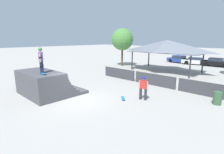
{
  "coord_description": "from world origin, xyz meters",
  "views": [
    {
      "loc": [
        9.77,
        -6.62,
        4.19
      ],
      "look_at": [
        -0.22,
        3.77,
        1.0
      ],
      "focal_mm": 28.0,
      "sensor_mm": 36.0,
      "label": 1
    }
  ],
  "objects_px": {
    "tree_beside_pavilion": "(122,40)",
    "bystander_walking": "(143,86)",
    "parked_car_blue": "(179,59)",
    "skateboard_on_ground": "(123,98)",
    "parked_car_black": "(216,62)",
    "skater_on_deck": "(41,59)",
    "parked_car_white": "(196,61)",
    "trash_bin": "(217,98)",
    "skateboard_on_deck": "(43,74)"
  },
  "relations": [
    {
      "from": "parked_car_blue",
      "to": "parked_car_white",
      "type": "bearing_deg",
      "value": 5.88
    },
    {
      "from": "trash_bin",
      "to": "skater_on_deck",
      "type": "bearing_deg",
      "value": -142.74
    },
    {
      "from": "skateboard_on_ground",
      "to": "parked_car_black",
      "type": "xyz_separation_m",
      "value": [
        0.68,
        21.14,
        0.54
      ]
    },
    {
      "from": "skateboard_on_deck",
      "to": "parked_car_black",
      "type": "height_order",
      "value": "skateboard_on_deck"
    },
    {
      "from": "parked_car_blue",
      "to": "parked_car_black",
      "type": "height_order",
      "value": "same"
    },
    {
      "from": "parked_car_blue",
      "to": "skateboard_on_ground",
      "type": "bearing_deg",
      "value": -66.39
    },
    {
      "from": "skater_on_deck",
      "to": "trash_bin",
      "type": "bearing_deg",
      "value": 70.13
    },
    {
      "from": "skater_on_deck",
      "to": "parked_car_black",
      "type": "relative_size",
      "value": 0.43
    },
    {
      "from": "skater_on_deck",
      "to": "skateboard_on_ground",
      "type": "height_order",
      "value": "skater_on_deck"
    },
    {
      "from": "skater_on_deck",
      "to": "parked_car_white",
      "type": "distance_m",
      "value": 24.84
    },
    {
      "from": "skateboard_on_ground",
      "to": "parked_car_black",
      "type": "distance_m",
      "value": 21.16
    },
    {
      "from": "skater_on_deck",
      "to": "bystander_walking",
      "type": "xyz_separation_m",
      "value": [
        5.43,
        4.57,
        -1.84
      ]
    },
    {
      "from": "tree_beside_pavilion",
      "to": "skateboard_on_ground",
      "type": "bearing_deg",
      "value": -49.07
    },
    {
      "from": "skateboard_on_ground",
      "to": "trash_bin",
      "type": "height_order",
      "value": "trash_bin"
    },
    {
      "from": "parked_car_blue",
      "to": "parked_car_black",
      "type": "distance_m",
      "value": 5.77
    },
    {
      "from": "skateboard_on_deck",
      "to": "parked_car_white",
      "type": "relative_size",
      "value": 0.18
    },
    {
      "from": "skateboard_on_ground",
      "to": "parked_car_black",
      "type": "relative_size",
      "value": 0.18
    },
    {
      "from": "skater_on_deck",
      "to": "bystander_walking",
      "type": "distance_m",
      "value": 7.33
    },
    {
      "from": "trash_bin",
      "to": "parked_car_blue",
      "type": "height_order",
      "value": "parked_car_blue"
    },
    {
      "from": "tree_beside_pavilion",
      "to": "parked_car_white",
      "type": "bearing_deg",
      "value": 49.56
    },
    {
      "from": "skateboard_on_ground",
      "to": "parked_car_blue",
      "type": "bearing_deg",
      "value": 147.41
    },
    {
      "from": "parked_car_white",
      "to": "parked_car_black",
      "type": "height_order",
      "value": "same"
    },
    {
      "from": "skateboard_on_ground",
      "to": "parked_car_blue",
      "type": "distance_m",
      "value": 21.78
    },
    {
      "from": "skateboard_on_ground",
      "to": "tree_beside_pavilion",
      "type": "height_order",
      "value": "tree_beside_pavilion"
    },
    {
      "from": "parked_car_blue",
      "to": "parked_car_white",
      "type": "height_order",
      "value": "same"
    },
    {
      "from": "parked_car_blue",
      "to": "parked_car_white",
      "type": "xyz_separation_m",
      "value": [
        2.88,
        -0.21,
        0.0
      ]
    },
    {
      "from": "tree_beside_pavilion",
      "to": "parked_car_black",
      "type": "relative_size",
      "value": 1.37
    },
    {
      "from": "trash_bin",
      "to": "parked_car_black",
      "type": "height_order",
      "value": "parked_car_black"
    },
    {
      "from": "bystander_walking",
      "to": "parked_car_black",
      "type": "distance_m",
      "value": 20.26
    },
    {
      "from": "skater_on_deck",
      "to": "tree_beside_pavilion",
      "type": "xyz_separation_m",
      "value": [
        -5.76,
        15.36,
        1.19
      ]
    },
    {
      "from": "skateboard_on_ground",
      "to": "tree_beside_pavilion",
      "type": "bearing_deg",
      "value": 174.81
    },
    {
      "from": "bystander_walking",
      "to": "skateboard_on_deck",
      "type": "bearing_deg",
      "value": 26.35
    },
    {
      "from": "skateboard_on_deck",
      "to": "bystander_walking",
      "type": "bearing_deg",
      "value": 44.77
    },
    {
      "from": "trash_bin",
      "to": "parked_car_white",
      "type": "distance_m",
      "value": 18.94
    },
    {
      "from": "trash_bin",
      "to": "parked_car_black",
      "type": "distance_m",
      "value": 18.21
    },
    {
      "from": "parked_car_black",
      "to": "tree_beside_pavilion",
      "type": "bearing_deg",
      "value": -140.62
    },
    {
      "from": "trash_bin",
      "to": "parked_car_white",
      "type": "bearing_deg",
      "value": 112.5
    },
    {
      "from": "tree_beside_pavilion",
      "to": "trash_bin",
      "type": "relative_size",
      "value": 6.7
    },
    {
      "from": "skateboard_on_ground",
      "to": "bystander_walking",
      "type": "bearing_deg",
      "value": 83.51
    },
    {
      "from": "bystander_walking",
      "to": "trash_bin",
      "type": "bearing_deg",
      "value": -164.71
    },
    {
      "from": "skateboard_on_deck",
      "to": "bystander_walking",
      "type": "height_order",
      "value": "skateboard_on_deck"
    },
    {
      "from": "skateboard_on_ground",
      "to": "tree_beside_pavilion",
      "type": "xyz_separation_m",
      "value": [
        -10.12,
        11.67,
        3.96
      ]
    },
    {
      "from": "skateboard_on_deck",
      "to": "trash_bin",
      "type": "height_order",
      "value": "skateboard_on_deck"
    },
    {
      "from": "parked_car_white",
      "to": "parked_car_black",
      "type": "xyz_separation_m",
      "value": [
        2.89,
        0.18,
        -0.0
      ]
    },
    {
      "from": "tree_beside_pavilion",
      "to": "parked_car_black",
      "type": "height_order",
      "value": "tree_beside_pavilion"
    },
    {
      "from": "tree_beside_pavilion",
      "to": "bystander_walking",
      "type": "bearing_deg",
      "value": -43.94
    },
    {
      "from": "bystander_walking",
      "to": "parked_car_blue",
      "type": "height_order",
      "value": "bystander_walking"
    },
    {
      "from": "bystander_walking",
      "to": "tree_beside_pavilion",
      "type": "xyz_separation_m",
      "value": [
        -11.19,
        10.79,
        3.03
      ]
    },
    {
      "from": "skater_on_deck",
      "to": "skateboard_on_ground",
      "type": "distance_m",
      "value": 6.35
    },
    {
      "from": "tree_beside_pavilion",
      "to": "parked_car_blue",
      "type": "xyz_separation_m",
      "value": [
        5.03,
        9.5,
        -3.42
      ]
    }
  ]
}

